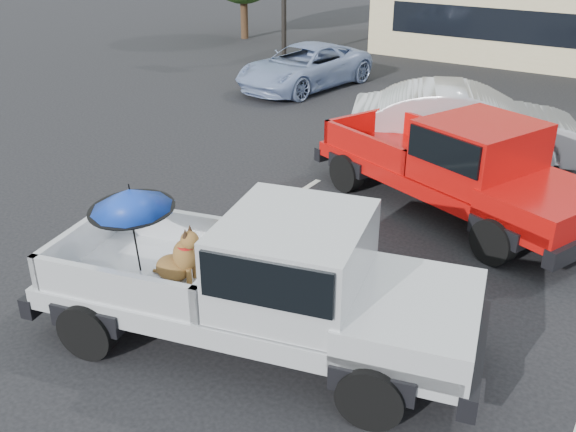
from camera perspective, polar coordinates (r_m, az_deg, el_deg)
name	(u,v)px	position (r m, az deg, el deg)	size (l,w,h in m)	color
ground	(344,334)	(8.74, 4.98, -10.42)	(90.00, 90.00, 0.00)	black
stripe_left	(249,225)	(11.56, -3.51, -0.76)	(0.12, 5.00, 0.01)	silver
silver_pickup	(275,277)	(7.89, -1.15, -5.48)	(5.99, 3.20, 2.06)	black
red_pickup	(469,166)	(11.84, 15.82, 4.33)	(6.01, 3.94, 1.87)	black
silver_sedan	(466,124)	(14.91, 15.53, 7.91)	(1.76, 5.04, 1.66)	#BABDC2
blue_suv	(304,67)	(20.69, 1.46, 13.12)	(2.21, 4.80, 1.33)	#8297C2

